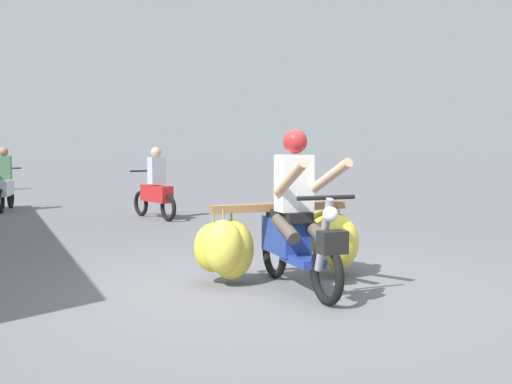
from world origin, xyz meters
TOP-DOWN VIEW (x-y plane):
  - ground_plane at (0.00, 0.00)m, footprint 120.00×120.00m
  - motorbike_main_loaded at (0.33, 0.19)m, footprint 1.90×1.78m
  - motorbike_distant_ahead_right at (0.52, 6.10)m, footprint 0.61×1.59m
  - motorbike_distant_far_ahead at (-2.12, 8.89)m, footprint 0.59×1.60m

SIDE VIEW (x-z plane):
  - ground_plane at x=0.00m, z-range 0.00..0.00m
  - motorbike_main_loaded at x=0.33m, z-range -0.31..1.27m
  - motorbike_distant_ahead_right at x=0.52m, z-range -0.13..1.27m
  - motorbike_distant_far_ahead at x=-2.12m, z-range -0.13..1.27m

